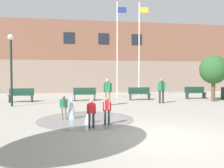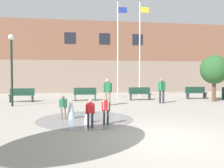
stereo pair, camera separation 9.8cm
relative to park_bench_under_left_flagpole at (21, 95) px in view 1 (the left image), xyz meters
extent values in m
plane|color=#9E998E|center=(6.35, -9.64, -0.48)|extent=(100.00, 100.00, 0.00)
cube|color=gray|center=(6.35, 10.20, 1.19)|extent=(36.00, 6.00, 3.33)
cube|color=brown|center=(6.35, 10.20, 4.89)|extent=(36.00, 6.00, 4.08)
cube|color=#1E232D|center=(2.85, 7.18, 5.10)|extent=(1.10, 0.06, 1.10)
cube|color=#1E232D|center=(6.35, 7.18, 5.10)|extent=(1.10, 0.06, 1.10)
cube|color=#1E232D|center=(9.85, 7.18, 5.10)|extent=(1.10, 0.06, 1.10)
cylinder|color=gray|center=(4.13, -6.48, -0.48)|extent=(3.89, 3.89, 0.01)
cone|color=silver|center=(3.55, -6.25, 0.01)|extent=(0.36, 0.36, 0.97)
cone|color=silver|center=(4.22, -7.20, -0.13)|extent=(0.31, 0.31, 0.71)
cube|color=#28282D|center=(-0.70, -0.06, -0.26)|extent=(0.06, 0.40, 0.44)
cube|color=#28282D|center=(0.70, -0.06, -0.26)|extent=(0.06, 0.40, 0.44)
cube|color=#1E4233|center=(0.00, -0.06, -0.01)|extent=(1.60, 0.44, 0.05)
cube|color=#1E4233|center=(0.00, 0.14, 0.22)|extent=(1.60, 0.04, 0.42)
cube|color=#28282D|center=(3.53, 0.10, -0.26)|extent=(0.06, 0.40, 0.44)
cube|color=#28282D|center=(4.93, 0.10, -0.26)|extent=(0.06, 0.40, 0.44)
cube|color=#1E4233|center=(4.23, 0.10, -0.01)|extent=(1.60, 0.44, 0.05)
cube|color=#1E4233|center=(4.23, 0.30, 0.22)|extent=(1.60, 0.04, 0.42)
cube|color=#28282D|center=(7.49, -0.02, -0.26)|extent=(0.06, 0.40, 0.44)
cube|color=#28282D|center=(8.89, -0.02, -0.26)|extent=(0.06, 0.40, 0.44)
cube|color=#1E4233|center=(8.19, -0.02, -0.01)|extent=(1.60, 0.44, 0.05)
cube|color=#1E4233|center=(8.19, 0.18, 0.22)|extent=(1.60, 0.04, 0.42)
cube|color=#28282D|center=(11.95, 0.17, -0.26)|extent=(0.06, 0.40, 0.44)
cube|color=#28282D|center=(13.35, 0.17, -0.26)|extent=(0.06, 0.40, 0.44)
cube|color=#1E4233|center=(12.65, 0.17, -0.01)|extent=(1.60, 0.44, 0.05)
cube|color=#1E4233|center=(12.65, 0.37, 0.22)|extent=(1.60, 0.04, 0.42)
cylinder|color=#89755B|center=(5.41, -2.55, -0.06)|extent=(0.12, 0.12, 0.84)
cylinder|color=#89755B|center=(5.63, -2.55, -0.06)|extent=(0.12, 0.12, 0.84)
cube|color=#237547|center=(5.52, -2.55, 0.63)|extent=(0.36, 0.24, 0.54)
sphere|color=tan|center=(5.52, -2.55, 1.01)|extent=(0.21, 0.21, 0.21)
cylinder|color=#237547|center=(5.31, -2.55, 0.58)|extent=(0.08, 0.08, 0.55)
cylinder|color=#237547|center=(5.73, -2.55, 0.58)|extent=(0.08, 0.08, 0.55)
cylinder|color=#89755B|center=(3.18, -6.44, -0.22)|extent=(0.07, 0.07, 0.52)
cylinder|color=#89755B|center=(3.32, -6.44, -0.22)|extent=(0.07, 0.07, 0.52)
cube|color=#237547|center=(3.25, -6.44, 0.21)|extent=(0.20, 0.24, 0.33)
sphere|color=#997051|center=(3.25, -6.44, 0.44)|extent=(0.13, 0.13, 0.13)
cylinder|color=#237547|center=(3.12, -6.44, 0.17)|extent=(0.05, 0.05, 0.34)
cylinder|color=#237547|center=(3.38, -6.44, 0.17)|extent=(0.05, 0.05, 0.34)
cylinder|color=#28282D|center=(4.21, -8.02, -0.22)|extent=(0.07, 0.07, 0.52)
cylinder|color=#28282D|center=(4.34, -8.02, -0.22)|extent=(0.07, 0.07, 0.52)
cube|color=red|center=(4.27, -8.02, 0.21)|extent=(0.24, 0.19, 0.33)
sphere|color=tan|center=(4.27, -8.02, 0.44)|extent=(0.13, 0.13, 0.13)
cylinder|color=red|center=(4.14, -8.02, 0.17)|extent=(0.05, 0.05, 0.34)
cylinder|color=red|center=(4.40, -8.02, 0.17)|extent=(0.05, 0.05, 0.34)
cylinder|color=#28282D|center=(4.79, -7.55, -0.22)|extent=(0.07, 0.07, 0.52)
cylinder|color=#28282D|center=(4.93, -7.55, -0.22)|extent=(0.07, 0.07, 0.52)
cube|color=red|center=(4.86, -7.55, 0.21)|extent=(0.13, 0.21, 0.33)
sphere|color=#997051|center=(4.86, -7.55, 0.44)|extent=(0.13, 0.13, 0.13)
cylinder|color=red|center=(4.73, -7.55, 0.17)|extent=(0.05, 0.05, 0.34)
cylinder|color=red|center=(4.99, -7.55, 0.17)|extent=(0.05, 0.05, 0.34)
cylinder|color=#28282D|center=(8.96, -2.01, -0.06)|extent=(0.12, 0.12, 0.84)
cylinder|color=#28282D|center=(9.18, -2.01, -0.06)|extent=(0.12, 0.12, 0.84)
cube|color=#237547|center=(9.07, -2.01, 0.63)|extent=(0.39, 0.33, 0.54)
sphere|color=#997051|center=(9.07, -2.01, 1.01)|extent=(0.21, 0.21, 0.21)
cylinder|color=#237547|center=(8.86, -2.01, 0.58)|extent=(0.08, 0.08, 0.55)
cylinder|color=#237547|center=(9.28, -2.01, 0.58)|extent=(0.08, 0.08, 0.55)
cylinder|color=silver|center=(6.91, 2.12, 3.36)|extent=(0.10, 0.10, 7.68)
cube|color=#233893|center=(7.31, 2.12, 6.57)|extent=(0.70, 0.02, 0.45)
cylinder|color=silver|center=(8.73, 2.12, 3.40)|extent=(0.10, 0.10, 7.76)
cube|color=yellow|center=(9.13, 2.12, 6.66)|extent=(0.70, 0.02, 0.45)
cylinder|color=#192D23|center=(0.02, -2.13, 1.42)|extent=(0.12, 0.12, 3.80)
sphere|color=white|center=(0.02, -2.13, 3.48)|extent=(0.32, 0.32, 0.32)
cylinder|color=brown|center=(12.97, -1.56, 0.12)|extent=(0.25, 0.25, 1.21)
ellipsoid|color=#285628|center=(12.97, -1.56, 1.71)|extent=(1.84, 1.84, 1.96)
camera|label=1|loc=(3.89, -15.33, 1.29)|focal=35.00mm
camera|label=2|loc=(3.99, -15.34, 1.29)|focal=35.00mm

